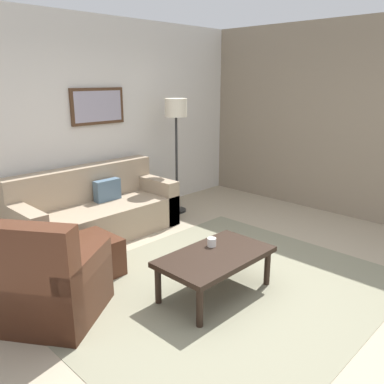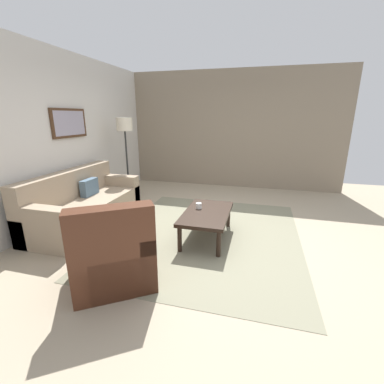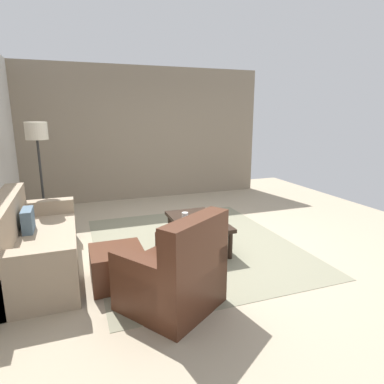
% 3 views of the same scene
% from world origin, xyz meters
% --- Properties ---
extents(ground_plane, '(8.00, 8.00, 0.00)m').
position_xyz_m(ground_plane, '(0.00, 0.00, 0.00)').
color(ground_plane, tan).
extents(rear_partition, '(6.00, 0.12, 2.80)m').
position_xyz_m(rear_partition, '(0.00, 2.60, 1.40)').
color(rear_partition, silver).
rests_on(rear_partition, ground_plane).
extents(stone_feature_panel, '(0.12, 5.20, 2.80)m').
position_xyz_m(stone_feature_panel, '(3.00, 0.00, 1.40)').
color(stone_feature_panel, gray).
rests_on(stone_feature_panel, ground_plane).
extents(area_rug, '(3.22, 2.71, 0.01)m').
position_xyz_m(area_rug, '(0.00, 0.00, 0.00)').
color(area_rug, gray).
rests_on(area_rug, ground_plane).
extents(couch_main, '(2.10, 0.88, 0.88)m').
position_xyz_m(couch_main, '(-0.09, 2.11, 0.30)').
color(couch_main, gray).
rests_on(couch_main, ground_plane).
extents(armchair_leather, '(1.11, 1.11, 0.95)m').
position_xyz_m(armchair_leather, '(-1.43, 0.71, 0.31)').
color(armchair_leather, '#4C2819').
rests_on(armchair_leather, ground_plane).
extents(ottoman, '(0.56, 0.56, 0.40)m').
position_xyz_m(ottoman, '(-0.75, 1.17, 0.20)').
color(ottoman, '#4C2819').
rests_on(ottoman, ground_plane).
extents(coffee_table, '(1.10, 0.64, 0.41)m').
position_xyz_m(coffee_table, '(-0.11, -0.02, 0.36)').
color(coffee_table, black).
rests_on(coffee_table, ground_plane).
extents(cup, '(0.09, 0.09, 0.08)m').
position_xyz_m(cup, '(0.00, 0.13, 0.45)').
color(cup, white).
rests_on(cup, coffee_table).
extents(lamp_standing, '(0.32, 0.32, 1.71)m').
position_xyz_m(lamp_standing, '(1.33, 2.01, 1.41)').
color(lamp_standing, black).
rests_on(lamp_standing, ground_plane).
extents(framed_artwork, '(0.81, 0.04, 0.49)m').
position_xyz_m(framed_artwork, '(0.34, 2.51, 1.62)').
color(framed_artwork, '#472D1C').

